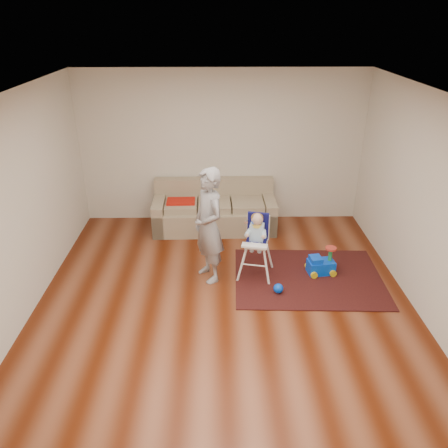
{
  "coord_description": "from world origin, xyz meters",
  "views": [
    {
      "loc": [
        -0.09,
        -4.75,
        3.51
      ],
      "look_at": [
        0.0,
        0.4,
        1.0
      ],
      "focal_mm": 35.0,
      "sensor_mm": 36.0,
      "label": 1
    }
  ],
  "objects_px": {
    "side_table": "(181,219)",
    "ride_on_toy": "(321,260)",
    "toy_ball": "(278,288)",
    "adult": "(209,226)",
    "high_chair": "(256,246)",
    "sofa": "(214,207)"
  },
  "relations": [
    {
      "from": "sofa",
      "to": "ride_on_toy",
      "type": "xyz_separation_m",
      "value": [
        1.58,
        -1.56,
        -0.19
      ]
    },
    {
      "from": "sofa",
      "to": "ride_on_toy",
      "type": "bearing_deg",
      "value": -45.58
    },
    {
      "from": "high_chair",
      "to": "sofa",
      "type": "bearing_deg",
      "value": 123.6
    },
    {
      "from": "toy_ball",
      "to": "adult",
      "type": "bearing_deg",
      "value": 155.34
    },
    {
      "from": "high_chair",
      "to": "toy_ball",
      "type": "bearing_deg",
      "value": -48.32
    },
    {
      "from": "high_chair",
      "to": "ride_on_toy",
      "type": "bearing_deg",
      "value": 13.07
    },
    {
      "from": "side_table",
      "to": "ride_on_toy",
      "type": "height_order",
      "value": "side_table"
    },
    {
      "from": "ride_on_toy",
      "to": "toy_ball",
      "type": "distance_m",
      "value": 0.87
    },
    {
      "from": "ride_on_toy",
      "to": "adult",
      "type": "relative_size",
      "value": 0.25
    },
    {
      "from": "ride_on_toy",
      "to": "toy_ball",
      "type": "relative_size",
      "value": 3.04
    },
    {
      "from": "toy_ball",
      "to": "adult",
      "type": "relative_size",
      "value": 0.08
    },
    {
      "from": "high_chair",
      "to": "adult",
      "type": "distance_m",
      "value": 0.77
    },
    {
      "from": "sofa",
      "to": "side_table",
      "type": "distance_m",
      "value": 0.62
    },
    {
      "from": "side_table",
      "to": "adult",
      "type": "distance_m",
      "value": 1.72
    },
    {
      "from": "side_table",
      "to": "toy_ball",
      "type": "relative_size",
      "value": 3.32
    },
    {
      "from": "high_chair",
      "to": "adult",
      "type": "height_order",
      "value": "adult"
    },
    {
      "from": "toy_ball",
      "to": "adult",
      "type": "xyz_separation_m",
      "value": [
        -0.95,
        0.44,
        0.75
      ]
    },
    {
      "from": "ride_on_toy",
      "to": "toy_ball",
      "type": "xyz_separation_m",
      "value": [
        -0.69,
        -0.5,
        -0.14
      ]
    },
    {
      "from": "side_table",
      "to": "high_chair",
      "type": "relative_size",
      "value": 0.46
    },
    {
      "from": "sofa",
      "to": "adult",
      "type": "relative_size",
      "value": 1.29
    },
    {
      "from": "ride_on_toy",
      "to": "adult",
      "type": "bearing_deg",
      "value": 174.19
    },
    {
      "from": "sofa",
      "to": "high_chair",
      "type": "xyz_separation_m",
      "value": [
        0.61,
        -1.57,
        0.07
      ]
    }
  ]
}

